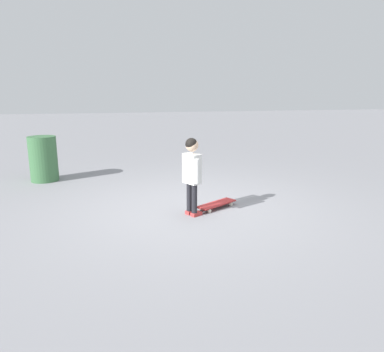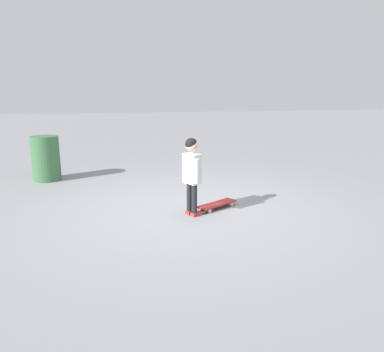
# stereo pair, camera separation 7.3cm
# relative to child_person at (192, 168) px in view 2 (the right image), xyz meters

# --- Properties ---
(ground_plane) EXTENTS (50.00, 50.00, 0.00)m
(ground_plane) POSITION_rel_child_person_xyz_m (0.31, -0.02, -0.66)
(ground_plane) COLOR gray
(child_person) EXTENTS (0.41, 0.25, 1.06)m
(child_person) POSITION_rel_child_person_xyz_m (0.00, 0.00, 0.00)
(child_person) COLOR black
(child_person) RESTS_ON ground
(skateboard) EXTENTS (0.49, 0.67, 0.07)m
(skateboard) POSITION_rel_child_person_xyz_m (0.21, -0.42, -0.60)
(skateboard) COLOR #B22D2D
(skateboard) RESTS_ON ground
(trash_bin) EXTENTS (0.51, 0.51, 0.84)m
(trash_bin) POSITION_rel_child_person_xyz_m (2.60, 2.21, -0.24)
(trash_bin) COLOR #38663D
(trash_bin) RESTS_ON ground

